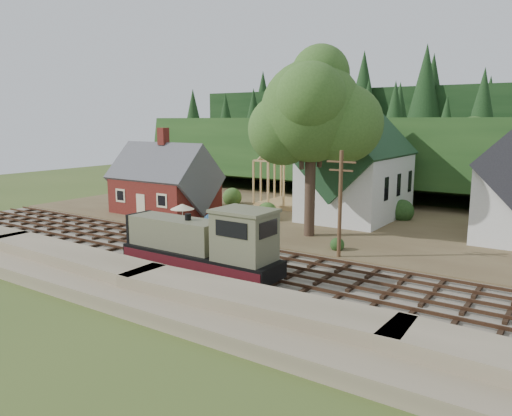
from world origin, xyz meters
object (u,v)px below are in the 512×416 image
Objects in this scene: car_green at (138,197)px; car_blue at (211,220)px; locomotive at (205,245)px; patio_set at (182,208)px.

car_blue is at bearing -122.33° from car_green.
locomotive is 14.28m from car_blue.
locomotive is at bearing -41.12° from patio_set.
locomotive is 29.73m from car_green.
car_green is 1.70× the size of patio_set.
locomotive is at bearing -73.92° from car_blue.
patio_set is (-1.03, -2.75, 1.45)m from car_blue.
car_green reaches higher than car_blue.
car_blue is 16.74m from car_green.
car_blue is 1.45× the size of patio_set.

